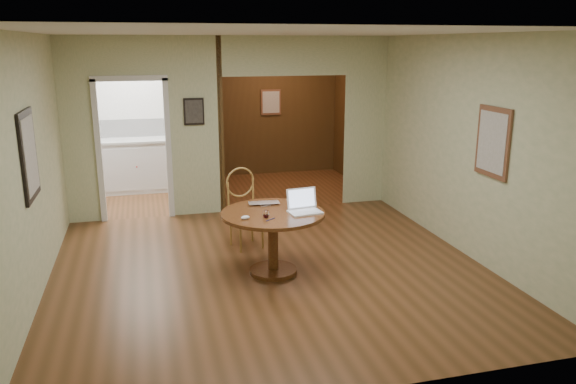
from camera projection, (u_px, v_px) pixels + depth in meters
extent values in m
plane|color=#4E2F16|center=(271.00, 270.00, 6.60)|extent=(5.00, 5.00, 0.00)
plane|color=silver|center=(269.00, 32.00, 5.91)|extent=(5.00, 5.00, 0.00)
plane|color=beige|center=(350.00, 226.00, 3.92)|extent=(5.00, 0.00, 5.00)
plane|color=beige|center=(28.00, 170.00, 5.65)|extent=(0.00, 5.00, 5.00)
plane|color=beige|center=(469.00, 147.00, 6.87)|extent=(0.00, 5.00, 5.00)
cube|color=beige|center=(79.00, 132.00, 8.05)|extent=(0.50, 2.70, 0.04)
cube|color=beige|center=(195.00, 128.00, 8.45)|extent=(0.80, 2.70, 0.04)
cube|color=beige|center=(365.00, 122.00, 9.12)|extent=(0.70, 2.70, 0.04)
plane|color=white|center=(142.00, 114.00, 10.14)|extent=(2.70, 0.00, 2.70)
plane|color=#382510|center=(271.00, 107.00, 11.21)|extent=(2.70, 0.00, 2.70)
cube|color=#382510|center=(211.00, 117.00, 9.71)|extent=(0.08, 2.50, 2.70)
cube|color=black|center=(29.00, 155.00, 5.61)|extent=(0.03, 0.70, 0.90)
cube|color=brown|center=(493.00, 142.00, 6.35)|extent=(0.03, 0.60, 0.80)
cube|color=black|center=(194.00, 111.00, 8.36)|extent=(0.30, 0.03, 0.40)
cube|color=beige|center=(271.00, 102.00, 11.17)|extent=(0.40, 0.03, 0.50)
cube|color=white|center=(143.00, 128.00, 10.19)|extent=(2.00, 0.02, 0.32)
cylinder|color=brown|center=(273.00, 270.00, 6.53)|extent=(0.55, 0.55, 0.05)
cylinder|color=brown|center=(273.00, 243.00, 6.44)|extent=(0.12, 0.12, 0.64)
cylinder|color=brown|center=(273.00, 214.00, 6.35)|extent=(1.18, 1.18, 0.04)
cylinder|color=olive|center=(246.00, 212.00, 7.25)|extent=(0.53, 0.53, 0.03)
cylinder|color=olive|center=(241.00, 235.00, 7.10)|extent=(0.03, 0.03, 0.47)
cylinder|color=olive|center=(263.00, 231.00, 7.25)|extent=(0.03, 0.03, 0.47)
cylinder|color=olive|center=(231.00, 228.00, 7.37)|extent=(0.03, 0.03, 0.47)
cylinder|color=olive|center=(252.00, 224.00, 7.51)|extent=(0.03, 0.03, 0.47)
cylinder|color=olive|center=(228.00, 197.00, 7.25)|extent=(0.03, 0.03, 0.38)
cylinder|color=olive|center=(253.00, 193.00, 7.41)|extent=(0.03, 0.03, 0.38)
torus|color=olive|center=(240.00, 182.00, 7.29)|extent=(0.40, 0.13, 0.40)
cube|color=white|center=(305.00, 212.00, 6.31)|extent=(0.39, 0.29, 0.02)
cube|color=silver|center=(306.00, 212.00, 6.28)|extent=(0.32, 0.17, 0.00)
cube|color=white|center=(302.00, 198.00, 6.42)|extent=(0.36, 0.11, 0.24)
cube|color=#97A2C0|center=(302.00, 198.00, 6.41)|extent=(0.32, 0.08, 0.20)
imported|color=#A8A8AC|center=(265.00, 205.00, 6.59)|extent=(0.38, 0.26, 0.03)
ellipsoid|color=white|center=(245.00, 218.00, 6.07)|extent=(0.11, 0.08, 0.04)
cylinder|color=#0C1B54|center=(270.00, 219.00, 6.06)|extent=(0.12, 0.09, 0.01)
cube|color=silver|center=(146.00, 166.00, 10.09)|extent=(2.00, 0.55, 0.90)
cube|color=silver|center=(144.00, 140.00, 9.97)|extent=(2.06, 0.60, 0.04)
sphere|color=#B20C0C|center=(137.00, 167.00, 9.77)|extent=(0.03, 0.03, 0.03)
sphere|color=#B20C0C|center=(195.00, 164.00, 10.01)|extent=(0.03, 0.03, 0.03)
ellipsoid|color=beige|center=(181.00, 130.00, 10.08)|extent=(0.36, 0.33, 0.29)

